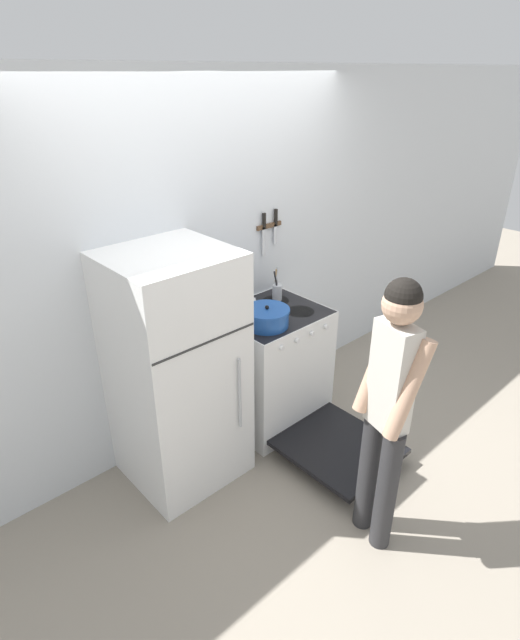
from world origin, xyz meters
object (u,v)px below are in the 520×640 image
object	(u,v)px
dutch_oven_pot	(267,317)
person	(388,405)
refrigerator	(177,371)
stove_range	(274,369)
tea_kettle	(244,304)
utensil_jar	(277,291)

from	to	relation	value
dutch_oven_pot	person	size ratio (longest dim) A/B	0.21
refrigerator	stove_range	bearing A→B (deg)	-1.64
stove_range	dutch_oven_pot	distance (m)	0.57
stove_range	tea_kettle	world-z (taller)	tea_kettle
utensil_jar	person	distance (m)	1.47
stove_range	utensil_jar	distance (m)	0.60
tea_kettle	person	bearing A→B (deg)	-97.55
refrigerator	stove_range	xyz separation A→B (m)	(0.84, -0.02, -0.33)
stove_range	dutch_oven_pot	size ratio (longest dim) A/B	3.94
stove_range	utensil_jar	world-z (taller)	utensil_jar
refrigerator	tea_kettle	distance (m)	0.73
tea_kettle	utensil_jar	xyz separation A→B (m)	(0.34, 0.01, -0.00)
refrigerator	tea_kettle	size ratio (longest dim) A/B	6.68
tea_kettle	utensil_jar	bearing A→B (deg)	1.39
refrigerator	utensil_jar	bearing A→B (deg)	8.38
refrigerator	person	xyz separation A→B (m)	(0.51, -1.22, 0.15)
utensil_jar	person	size ratio (longest dim) A/B	0.15
person	stove_range	bearing A→B (deg)	-0.47
dutch_oven_pot	utensil_jar	size ratio (longest dim) A/B	1.39
stove_range	dutch_oven_pot	world-z (taller)	dutch_oven_pot
stove_range	person	size ratio (longest dim) A/B	0.84
refrigerator	tea_kettle	xyz separation A→B (m)	(0.69, 0.14, 0.21)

